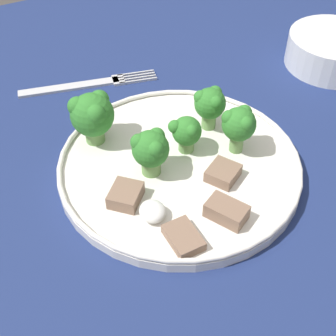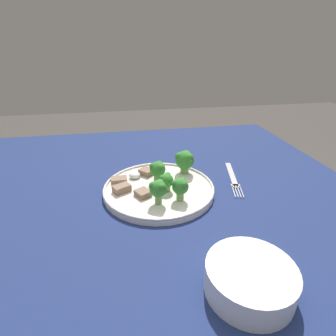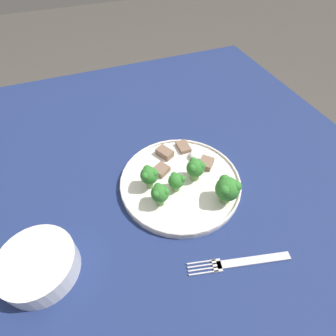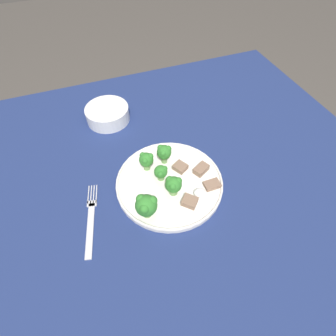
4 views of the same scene
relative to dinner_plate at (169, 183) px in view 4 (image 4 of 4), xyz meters
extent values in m
plane|color=#4C4742|center=(0.04, 0.02, -0.76)|extent=(8.00, 8.00, 0.00)
cube|color=navy|center=(0.04, 0.02, -0.02)|extent=(1.14, 1.06, 0.03)
cylinder|color=brown|center=(-0.47, 0.49, -0.40)|extent=(0.06, 0.06, 0.72)
cylinder|color=brown|center=(0.55, 0.49, -0.40)|extent=(0.06, 0.06, 0.72)
cylinder|color=white|center=(0.00, 0.00, 0.00)|extent=(0.28, 0.28, 0.01)
torus|color=white|center=(0.00, 0.00, 0.01)|extent=(0.28, 0.28, 0.01)
cube|color=silver|center=(-0.22, -0.06, -0.01)|extent=(0.05, 0.14, 0.00)
cube|color=silver|center=(-0.20, 0.01, -0.01)|extent=(0.03, 0.02, 0.00)
cube|color=silver|center=(-0.19, 0.04, -0.01)|extent=(0.01, 0.05, 0.00)
cube|color=silver|center=(-0.19, 0.04, -0.01)|extent=(0.01, 0.05, 0.00)
cube|color=silver|center=(-0.20, 0.04, -0.01)|extent=(0.01, 0.05, 0.00)
cube|color=silver|center=(-0.21, 0.04, -0.01)|extent=(0.01, 0.05, 0.00)
cylinder|color=white|center=(-0.09, 0.31, 0.01)|extent=(0.14, 0.14, 0.05)
cylinder|color=white|center=(-0.09, 0.31, 0.01)|extent=(0.11, 0.11, 0.04)
cylinder|color=#709E56|center=(0.00, -0.03, 0.01)|extent=(0.02, 0.02, 0.02)
sphere|color=#337F2D|center=(0.00, -0.03, 0.04)|extent=(0.04, 0.04, 0.04)
sphere|color=#337F2D|center=(0.01, -0.03, 0.05)|extent=(0.02, 0.02, 0.02)
sphere|color=#337F2D|center=(-0.01, -0.02, 0.05)|extent=(0.02, 0.02, 0.02)
sphere|color=#337F2D|center=(-0.01, -0.05, 0.05)|extent=(0.02, 0.02, 0.02)
cylinder|color=#709E56|center=(-0.08, -0.07, 0.01)|extent=(0.02, 0.02, 0.02)
sphere|color=#337F2D|center=(-0.08, -0.07, 0.04)|extent=(0.05, 0.05, 0.05)
sphere|color=#337F2D|center=(-0.07, -0.07, 0.05)|extent=(0.02, 0.02, 0.02)
sphere|color=#337F2D|center=(-0.09, -0.06, 0.05)|extent=(0.02, 0.02, 0.02)
sphere|color=#337F2D|center=(-0.09, -0.08, 0.05)|extent=(0.02, 0.02, 0.02)
cylinder|color=#709E56|center=(-0.04, 0.06, 0.01)|extent=(0.02, 0.02, 0.02)
sphere|color=#337F2D|center=(-0.04, 0.06, 0.04)|extent=(0.04, 0.04, 0.04)
sphere|color=#337F2D|center=(-0.03, 0.06, 0.05)|extent=(0.02, 0.02, 0.02)
sphere|color=#337F2D|center=(-0.05, 0.07, 0.05)|extent=(0.02, 0.02, 0.02)
sphere|color=#337F2D|center=(-0.05, 0.05, 0.05)|extent=(0.02, 0.02, 0.02)
cylinder|color=#709E56|center=(0.01, 0.07, 0.02)|extent=(0.02, 0.02, 0.02)
sphere|color=#337F2D|center=(0.01, 0.07, 0.04)|extent=(0.04, 0.04, 0.04)
sphere|color=#337F2D|center=(0.02, 0.07, 0.05)|extent=(0.02, 0.02, 0.02)
sphere|color=#337F2D|center=(0.01, 0.08, 0.05)|extent=(0.02, 0.02, 0.02)
sphere|color=#337F2D|center=(0.01, 0.06, 0.05)|extent=(0.02, 0.02, 0.02)
cylinder|color=#709E56|center=(-0.02, 0.01, 0.01)|extent=(0.02, 0.02, 0.02)
sphere|color=#337F2D|center=(-0.02, 0.01, 0.03)|extent=(0.03, 0.03, 0.03)
sphere|color=#337F2D|center=(-0.01, 0.01, 0.04)|extent=(0.02, 0.02, 0.02)
sphere|color=#337F2D|center=(-0.02, 0.02, 0.04)|extent=(0.02, 0.02, 0.02)
sphere|color=#337F2D|center=(-0.02, 0.01, 0.04)|extent=(0.02, 0.02, 0.02)
cube|color=#846651|center=(0.10, -0.05, 0.01)|extent=(0.04, 0.03, 0.01)
cube|color=#846651|center=(0.02, -0.08, 0.01)|extent=(0.05, 0.05, 0.02)
cube|color=#846651|center=(0.04, 0.03, 0.01)|extent=(0.04, 0.04, 0.01)
cube|color=#846651|center=(0.09, 0.00, 0.01)|extent=(0.05, 0.04, 0.02)
ellipsoid|color=white|center=(0.06, -0.06, 0.01)|extent=(0.03, 0.03, 0.02)
camera|label=1|loc=(0.34, -0.19, 0.38)|focal=50.00mm
camera|label=2|loc=(0.08, 0.57, 0.34)|focal=28.00mm
camera|label=3|loc=(-0.35, 0.16, 0.48)|focal=28.00mm
camera|label=4|loc=(-0.14, -0.38, 0.56)|focal=28.00mm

